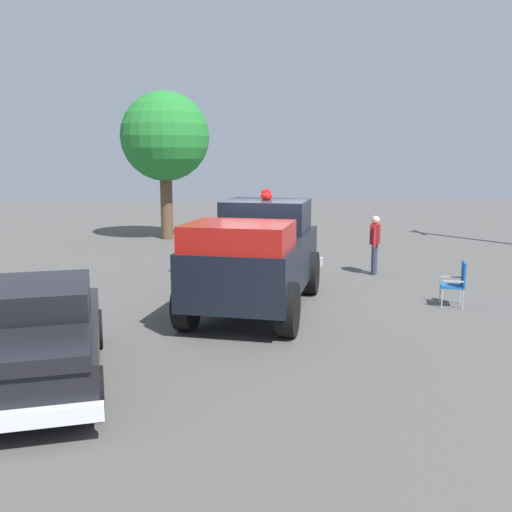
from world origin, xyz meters
The scene contains 8 objects.
ground_plane centered at (0.00, 0.00, 0.00)m, with size 60.00×60.00×0.00m, color #514F4C.
vintage_fire_truck centered at (-0.52, 0.46, 1.20)m, with size 6.33×4.00×2.59m.
classic_hot_rod centered at (-4.57, 4.23, 0.75)m, with size 4.59×2.49×1.46m.
lawn_chair_near_truck centered at (3.21, 2.00, 0.59)m, with size 0.59×0.59×1.02m.
lawn_chair_spare centered at (-0.95, -4.00, 0.59)m, with size 0.63×0.63×1.02m.
spectator_seated centered at (3.08, 1.97, 0.70)m, with size 0.60×0.47×1.29m.
spectator_standing centered at (2.76, -3.26, 0.96)m, with size 0.63×0.41×1.68m.
oak_tree_left centered at (10.62, 2.90, 4.04)m, with size 3.51×3.51×5.84m.
Camera 1 is at (-13.18, 1.91, 3.38)m, focal length 41.05 mm.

